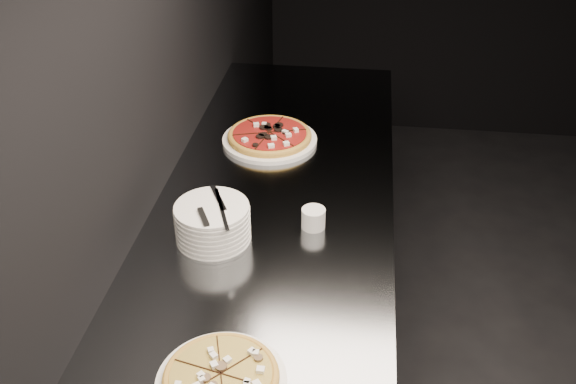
# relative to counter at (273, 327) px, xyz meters

# --- Properties ---
(wall_left) EXTENTS (0.02, 5.00, 2.80)m
(wall_left) POSITION_rel_counter_xyz_m (-0.37, 0.00, 0.94)
(wall_left) COLOR black
(wall_left) RESTS_ON floor
(counter) EXTENTS (0.74, 2.44, 0.92)m
(counter) POSITION_rel_counter_xyz_m (0.00, 0.00, 0.00)
(counter) COLOR slate
(counter) RESTS_ON floor
(pizza_mushroom) EXTENTS (0.31, 0.31, 0.03)m
(pizza_mushroom) POSITION_rel_counter_xyz_m (-0.01, -0.65, 0.48)
(pizza_mushroom) COLOR white
(pizza_mushroom) RESTS_ON counter
(pizza_tomato) EXTENTS (0.38, 0.38, 0.04)m
(pizza_tomato) POSITION_rel_counter_xyz_m (-0.07, 0.47, 0.48)
(pizza_tomato) COLOR white
(pizza_tomato) RESTS_ON counter
(plate_stack) EXTENTS (0.21, 0.21, 0.11)m
(plate_stack) POSITION_rel_counter_xyz_m (-0.15, -0.13, 0.52)
(plate_stack) COLOR white
(plate_stack) RESTS_ON counter
(cutlery) EXTENTS (0.09, 0.22, 0.01)m
(cutlery) POSITION_rel_counter_xyz_m (-0.14, -0.14, 0.57)
(cutlery) COLOR silver
(cutlery) RESTS_ON plate_stack
(ramekin) EXTENTS (0.07, 0.07, 0.06)m
(ramekin) POSITION_rel_counter_xyz_m (0.13, -0.04, 0.49)
(ramekin) COLOR silver
(ramekin) RESTS_ON counter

